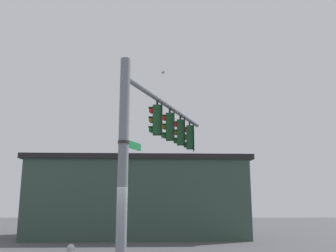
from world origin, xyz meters
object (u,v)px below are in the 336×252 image
traffic_light_nearest_pole (157,120)px  traffic_light_mid_inner (169,127)px  street_name_sign (128,144)px  traffic_light_arm_end (189,137)px  traffic_light_mid_outer (180,132)px  bird_flying (163,73)px

traffic_light_nearest_pole → traffic_light_mid_inner: bearing=-20.6°
traffic_light_nearest_pole → street_name_sign: size_ratio=1.07×
street_name_sign → traffic_light_arm_end: bearing=-20.4°
traffic_light_arm_end → street_name_sign: 6.07m
traffic_light_nearest_pole → traffic_light_mid_outer: size_ratio=1.00×
traffic_light_nearest_pole → street_name_sign: bearing=159.9°
traffic_light_mid_inner → street_name_sign: 3.63m
traffic_light_mid_inner → street_name_sign: traffic_light_mid_inner is taller
traffic_light_mid_inner → street_name_sign: (-3.23, 1.19, -1.18)m
traffic_light_nearest_pole → bird_flying: bearing=-2.7°
traffic_light_mid_inner → traffic_light_mid_outer: 1.26m
traffic_light_mid_inner → street_name_sign: size_ratio=1.07×
street_name_sign → traffic_light_nearest_pole: bearing=-20.1°
traffic_light_nearest_pole → traffic_light_mid_outer: same height
traffic_light_nearest_pole → bird_flying: (3.19, -0.15, 2.95)m
traffic_light_mid_outer → street_name_sign: (-4.41, 1.63, -1.18)m
traffic_light_mid_inner → traffic_light_mid_outer: bearing=-20.6°
traffic_light_mid_outer → bird_flying: (0.83, 0.74, 2.95)m
street_name_sign → traffic_light_mid_outer: bearing=-20.4°
traffic_light_mid_inner → traffic_light_arm_end: size_ratio=1.00×
traffic_light_mid_inner → bird_flying: bird_flying is taller
traffic_light_mid_outer → traffic_light_arm_end: same height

